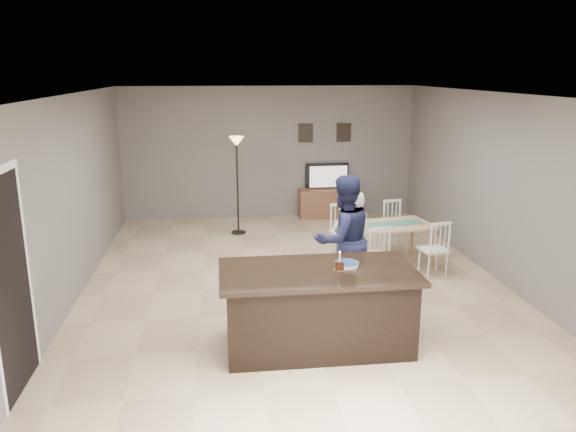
{
  "coord_description": "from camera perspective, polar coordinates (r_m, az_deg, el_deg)",
  "views": [
    {
      "loc": [
        -1.03,
        -7.47,
        3.01
      ],
      "look_at": [
        -0.15,
        -0.3,
        1.12
      ],
      "focal_mm": 35.0,
      "sensor_mm": 36.0,
      "label": 1
    }
  ],
  "objects": [
    {
      "name": "floor",
      "position": [
        8.12,
        0.76,
        -7.12
      ],
      "size": [
        8.0,
        8.0,
        0.0
      ],
      "primitive_type": "plane",
      "color": "tan",
      "rests_on": "ground"
    },
    {
      "name": "room_shell",
      "position": [
        7.66,
        0.8,
        4.61
      ],
      "size": [
        8.0,
        8.0,
        8.0
      ],
      "color": "slate",
      "rests_on": "floor"
    },
    {
      "name": "kitchen_island",
      "position": [
        6.31,
        3.02,
        -9.3
      ],
      "size": [
        2.15,
        1.1,
        0.9
      ],
      "color": "black",
      "rests_on": "floor"
    },
    {
      "name": "tv_console",
      "position": [
        11.78,
        4.07,
        1.3
      ],
      "size": [
        1.2,
        0.4,
        0.6
      ],
      "primitive_type": "cube",
      "color": "brown",
      "rests_on": "floor"
    },
    {
      "name": "television",
      "position": [
        11.73,
        4.05,
        4.05
      ],
      "size": [
        0.91,
        0.12,
        0.53
      ],
      "primitive_type": "imported",
      "rotation": [
        0.0,
        0.0,
        3.14
      ],
      "color": "black",
      "rests_on": "tv_console"
    },
    {
      "name": "tv_screen_glow",
      "position": [
        11.65,
        4.13,
        4.02
      ],
      "size": [
        0.78,
        0.0,
        0.78
      ],
      "primitive_type": "plane",
      "rotation": [
        1.57,
        0.0,
        3.14
      ],
      "color": "orange",
      "rests_on": "tv_console"
    },
    {
      "name": "picture_frames",
      "position": [
        11.72,
        3.76,
        8.44
      ],
      "size": [
        1.1,
        0.02,
        0.38
      ],
      "color": "black",
      "rests_on": "room_shell"
    },
    {
      "name": "doorway",
      "position": [
        5.8,
        -26.46,
        -4.54
      ],
      "size": [
        0.0,
        2.1,
        2.65
      ],
      "color": "black",
      "rests_on": "floor"
    },
    {
      "name": "woman",
      "position": [
        7.58,
        6.48,
        -2.87
      ],
      "size": [
        0.57,
        0.4,
        1.48
      ],
      "primitive_type": "imported",
      "rotation": [
        0.0,
        0.0,
        3.23
      ],
      "color": "silver",
      "rests_on": "floor"
    },
    {
      "name": "man",
      "position": [
        7.36,
        5.63,
        -2.42
      ],
      "size": [
        1.01,
        0.89,
        1.72
      ],
      "primitive_type": "imported",
      "rotation": [
        0.0,
        0.0,
        3.48
      ],
      "color": "#1B1F3D",
      "rests_on": "floor"
    },
    {
      "name": "birthday_cake",
      "position": [
        6.15,
        5.25,
        -5.0
      ],
      "size": [
        0.14,
        0.14,
        0.21
      ],
      "color": "gold",
      "rests_on": "kitchen_island"
    },
    {
      "name": "plate_stack",
      "position": [
        6.28,
        5.97,
        -4.88
      ],
      "size": [
        0.28,
        0.28,
        0.04
      ],
      "color": "white",
      "rests_on": "kitchen_island"
    },
    {
      "name": "dining_table",
      "position": [
        8.95,
        9.95,
        -1.55
      ],
      "size": [
        1.58,
        1.78,
        0.86
      ],
      "rotation": [
        0.0,
        0.0,
        0.16
      ],
      "color": "tan",
      "rests_on": "floor"
    },
    {
      "name": "floor_lamp",
      "position": [
        10.4,
        -5.22,
        5.79
      ],
      "size": [
        0.27,
        0.27,
        1.83
      ],
      "color": "black",
      "rests_on": "floor"
    }
  ]
}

